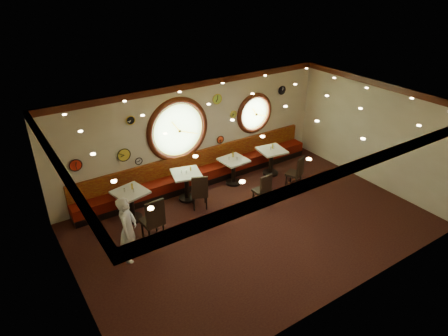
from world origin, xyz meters
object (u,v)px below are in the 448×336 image
(condiment_c_bottle, at_px, (233,154))
(chair_c, at_px, (264,188))
(table_a, at_px, (131,202))
(condiment_a_salt, at_px, (124,190))
(condiment_d_salt, at_px, (271,148))
(condiment_b_bottle, at_px, (191,168))
(condiment_a_pepper, at_px, (134,191))
(condiment_c_salt, at_px, (229,158))
(condiment_d_pepper, at_px, (274,147))
(chair_d, at_px, (297,170))
(chair_b, at_px, (200,190))
(condiment_b_pepper, at_px, (186,172))
(waiter, at_px, (128,229))
(condiment_b_salt, at_px, (181,171))
(table_c, at_px, (234,168))
(table_d, at_px, (271,159))
(chair_a, at_px, (154,217))
(condiment_d_bottle, at_px, (273,146))
(condiment_c_pepper, at_px, (237,159))
(condiment_a_bottle, at_px, (132,186))
(table_b, at_px, (187,183))

(condiment_c_bottle, bearing_deg, chair_c, -92.12)
(table_a, distance_m, condiment_a_salt, 0.40)
(condiment_d_salt, relative_size, condiment_b_bottle, 0.78)
(condiment_a_pepper, bearing_deg, condiment_c_salt, 4.76)
(condiment_d_pepper, distance_m, condiment_c_bottle, 1.41)
(condiment_a_salt, bearing_deg, chair_d, -13.25)
(condiment_c_bottle, bearing_deg, table_a, -175.56)
(chair_b, distance_m, condiment_c_salt, 1.65)
(condiment_c_bottle, bearing_deg, chair_d, -44.42)
(chair_b, xyz_separation_m, condiment_b_pepper, (-0.07, 0.62, 0.32))
(condiment_a_salt, distance_m, waiter, 1.61)
(condiment_b_salt, bearing_deg, condiment_a_salt, -176.55)
(table_c, bearing_deg, chair_c, -89.50)
(table_d, xyz_separation_m, waiter, (-5.39, -1.43, 0.27))
(chair_a, distance_m, chair_b, 1.77)
(chair_d, xyz_separation_m, condiment_a_salt, (-5.00, 1.18, 0.35))
(chair_a, distance_m, waiter, 0.83)
(table_c, bearing_deg, condiment_a_pepper, -176.42)
(chair_d, bearing_deg, condiment_b_pepper, 136.06)
(chair_b, distance_m, condiment_d_pepper, 3.11)
(table_d, xyz_separation_m, condiment_d_pepper, (0.08, -0.00, 0.38))
(condiment_a_salt, relative_size, condiment_d_bottle, 0.66)
(condiment_c_pepper, bearing_deg, condiment_d_bottle, -0.59)
(table_c, distance_m, condiment_a_pepper, 3.34)
(table_c, relative_size, chair_d, 1.33)
(table_c, height_order, condiment_d_salt, condiment_d_salt)
(chair_c, bearing_deg, condiment_c_bottle, 84.51)
(chair_b, xyz_separation_m, condiment_a_bottle, (-1.69, 0.62, 0.35))
(table_d, distance_m, condiment_b_bottle, 2.89)
(condiment_a_pepper, distance_m, condiment_c_bottle, 3.41)
(condiment_c_bottle, bearing_deg, condiment_d_pepper, -12.54)
(table_a, bearing_deg, condiment_a_salt, 156.46)
(table_d, xyz_separation_m, condiment_b_bottle, (-2.86, 0.18, 0.39))
(chair_b, distance_m, condiment_c_pepper, 1.78)
(table_b, height_order, condiment_d_bottle, condiment_d_bottle)
(condiment_a_bottle, height_order, condiment_c_bottle, condiment_a_bottle)
(condiment_c_bottle, bearing_deg, chair_a, -156.73)
(condiment_d_bottle, bearing_deg, chair_d, -87.29)
(condiment_b_pepper, bearing_deg, table_a, -177.64)
(table_a, bearing_deg, condiment_a_bottle, 38.47)
(condiment_b_salt, bearing_deg, chair_a, -138.22)
(chair_b, distance_m, chair_c, 1.81)
(condiment_d_bottle, bearing_deg, condiment_d_pepper, -77.36)
(condiment_d_salt, bearing_deg, table_c, 173.09)
(condiment_a_salt, bearing_deg, condiment_c_bottle, 3.41)
(condiment_b_pepper, bearing_deg, waiter, -146.77)
(table_b, relative_size, table_d, 1.08)
(chair_d, bearing_deg, condiment_d_salt, 75.90)
(condiment_b_bottle, bearing_deg, chair_b, -99.24)
(condiment_c_salt, relative_size, condiment_c_bottle, 0.51)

